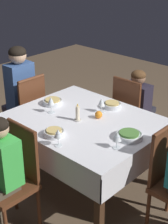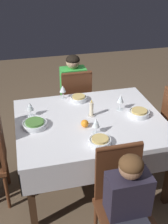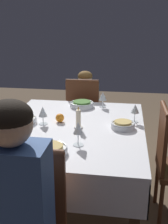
{
  "view_description": "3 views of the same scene",
  "coord_description": "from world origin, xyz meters",
  "px_view_note": "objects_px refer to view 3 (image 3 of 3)",
  "views": [
    {
      "loc": [
        1.95,
        -2.09,
        2.16
      ],
      "look_at": [
        0.09,
        -0.1,
        0.86
      ],
      "focal_mm": 55.0,
      "sensor_mm": 36.0,
      "label": 1
    },
    {
      "loc": [
        0.59,
        2.16,
        2.1
      ],
      "look_at": [
        0.08,
        0.08,
        0.86
      ],
      "focal_mm": 45.0,
      "sensor_mm": 36.0,
      "label": 2
    },
    {
      "loc": [
        -2.01,
        -0.4,
        1.53
      ],
      "look_at": [
        0.09,
        -0.08,
        0.82
      ],
      "focal_mm": 45.0,
      "sensor_mm": 36.0,
      "label": 3
    }
  ],
  "objects_px": {
    "bowl_west": "(51,149)",
    "wine_glass_west": "(78,129)",
    "person_child_teal": "(86,107)",
    "bowl_north": "(25,119)",
    "person_adult_denim": "(14,222)",
    "dining_table": "(72,136)",
    "wine_glass_south": "(135,109)",
    "chair_east": "(84,115)",
    "bowl_south": "(123,125)",
    "bowl_east": "(81,104)",
    "wine_glass_north": "(43,112)",
    "wine_glass_east": "(103,97)",
    "orange_fruit": "(60,118)",
    "candle_centerpiece": "(78,120)"
  },
  "relations": [
    {
      "from": "orange_fruit",
      "to": "dining_table",
      "type": "bearing_deg",
      "value": -125.58
    },
    {
      "from": "bowl_west",
      "to": "bowl_north",
      "type": "relative_size",
      "value": 1.09
    },
    {
      "from": "bowl_west",
      "to": "wine_glass_west",
      "type": "distance_m",
      "value": 0.22
    },
    {
      "from": "wine_glass_east",
      "to": "wine_glass_south",
      "type": "height_order",
      "value": "wine_glass_south"
    },
    {
      "from": "wine_glass_west",
      "to": "bowl_east",
      "type": "bearing_deg",
      "value": 7.71
    },
    {
      "from": "bowl_north",
      "to": "bowl_south",
      "type": "distance_m",
      "value": 0.78
    },
    {
      "from": "person_adult_denim",
      "to": "wine_glass_north",
      "type": "bearing_deg",
      "value": 99.7
    },
    {
      "from": "chair_east",
      "to": "wine_glass_north",
      "type": "xyz_separation_m",
      "value": [
        -0.91,
        0.19,
        0.32
      ]
    },
    {
      "from": "dining_table",
      "to": "wine_glass_north",
      "type": "distance_m",
      "value": 0.29
    },
    {
      "from": "wine_glass_west",
      "to": "bowl_east",
      "type": "relative_size",
      "value": 0.72
    },
    {
      "from": "wine_glass_east",
      "to": "orange_fruit",
      "type": "bearing_deg",
      "value": 145.98
    },
    {
      "from": "chair_east",
      "to": "wine_glass_south",
      "type": "bearing_deg",
      "value": 125.2
    },
    {
      "from": "bowl_west",
      "to": "wine_glass_west",
      "type": "height_order",
      "value": "wine_glass_west"
    },
    {
      "from": "chair_east",
      "to": "person_adult_denim",
      "type": "xyz_separation_m",
      "value": [
        -2.0,
        0.0,
        0.19
      ]
    },
    {
      "from": "wine_glass_east",
      "to": "wine_glass_south",
      "type": "bearing_deg",
      "value": -141.41
    },
    {
      "from": "bowl_east",
      "to": "wine_glass_north",
      "type": "bearing_deg",
      "value": 155.68
    },
    {
      "from": "bowl_north",
      "to": "orange_fruit",
      "type": "relative_size",
      "value": 2.7
    },
    {
      "from": "chair_east",
      "to": "person_child_teal",
      "type": "relative_size",
      "value": 0.95
    },
    {
      "from": "wine_glass_west",
      "to": "wine_glass_south",
      "type": "distance_m",
      "value": 0.63
    },
    {
      "from": "dining_table",
      "to": "wine_glass_south",
      "type": "xyz_separation_m",
      "value": [
        0.17,
        -0.49,
        0.19
      ]
    },
    {
      "from": "bowl_west",
      "to": "wine_glass_west",
      "type": "bearing_deg",
      "value": -45.68
    },
    {
      "from": "chair_east",
      "to": "bowl_south",
      "type": "bearing_deg",
      "value": 116.03
    },
    {
      "from": "wine_glass_west",
      "to": "orange_fruit",
      "type": "bearing_deg",
      "value": 28.19
    },
    {
      "from": "person_child_teal",
      "to": "bowl_east",
      "type": "distance_m",
      "value": 0.62
    },
    {
      "from": "dining_table",
      "to": "bowl_south",
      "type": "relative_size",
      "value": 7.54
    },
    {
      "from": "bowl_south",
      "to": "candle_centerpiece",
      "type": "height_order",
      "value": "candle_centerpiece"
    },
    {
      "from": "chair_east",
      "to": "bowl_north",
      "type": "xyz_separation_m",
      "value": [
        -0.91,
        0.34,
        0.25
      ]
    },
    {
      "from": "chair_east",
      "to": "bowl_west",
      "type": "bearing_deg",
      "value": 90.36
    },
    {
      "from": "dining_table",
      "to": "person_child_teal",
      "type": "relative_size",
      "value": 1.41
    },
    {
      "from": "bowl_south",
      "to": "wine_glass_north",
      "type": "bearing_deg",
      "value": 90.71
    },
    {
      "from": "dining_table",
      "to": "bowl_south",
      "type": "bearing_deg",
      "value": -87.2
    },
    {
      "from": "dining_table",
      "to": "wine_glass_east",
      "type": "distance_m",
      "value": 0.6
    },
    {
      "from": "person_adult_denim",
      "to": "person_child_teal",
      "type": "relative_size",
      "value": 1.26
    },
    {
      "from": "person_child_teal",
      "to": "orange_fruit",
      "type": "xyz_separation_m",
      "value": [
        -1.01,
        0.07,
        0.22
      ]
    },
    {
      "from": "person_child_teal",
      "to": "bowl_west",
      "type": "xyz_separation_m",
      "value": [
        -1.57,
        -0.01,
        0.22
      ]
    },
    {
      "from": "bowl_north",
      "to": "wine_glass_west",
      "type": "bearing_deg",
      "value": -125.38
    },
    {
      "from": "wine_glass_east",
      "to": "wine_glass_south",
      "type": "xyz_separation_m",
      "value": [
        -0.37,
        -0.29,
        0.01
      ]
    },
    {
      "from": "bowl_east",
      "to": "wine_glass_east",
      "type": "height_order",
      "value": "wine_glass_east"
    },
    {
      "from": "wine_glass_west",
      "to": "bowl_north",
      "type": "height_order",
      "value": "wine_glass_west"
    },
    {
      "from": "bowl_west",
      "to": "person_adult_denim",
      "type": "bearing_deg",
      "value": 178.98
    },
    {
      "from": "wine_glass_south",
      "to": "orange_fruit",
      "type": "height_order",
      "value": "wine_glass_south"
    },
    {
      "from": "bowl_west",
      "to": "wine_glass_north",
      "type": "xyz_separation_m",
      "value": [
        0.49,
        0.2,
        0.07
      ]
    },
    {
      "from": "dining_table",
      "to": "person_child_teal",
      "type": "xyz_separation_m",
      "value": [
        1.09,
        0.05,
        -0.11
      ]
    },
    {
      "from": "bowl_east",
      "to": "chair_east",
      "type": "bearing_deg",
      "value": 5.55
    },
    {
      "from": "person_child_teal",
      "to": "wine_glass_south",
      "type": "distance_m",
      "value": 1.1
    },
    {
      "from": "dining_table",
      "to": "person_adult_denim",
      "type": "height_order",
      "value": "person_adult_denim"
    },
    {
      "from": "wine_glass_west",
      "to": "dining_table",
      "type": "bearing_deg",
      "value": 18.2
    },
    {
      "from": "person_adult_denim",
      "to": "wine_glass_east",
      "type": "distance_m",
      "value": 1.63
    },
    {
      "from": "wine_glass_west",
      "to": "orange_fruit",
      "type": "distance_m",
      "value": 0.48
    },
    {
      "from": "wine_glass_north",
      "to": "wine_glass_east",
      "type": "bearing_deg",
      "value": -39.18
    }
  ]
}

